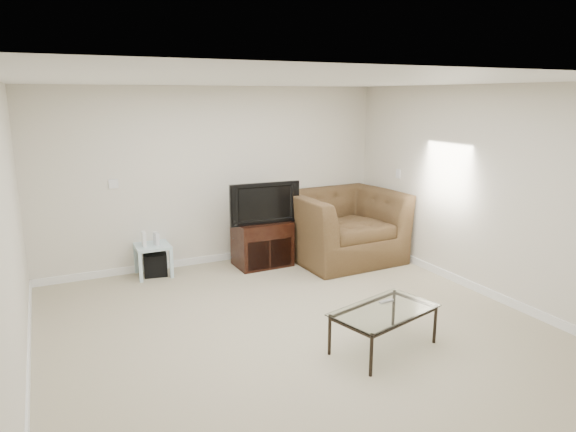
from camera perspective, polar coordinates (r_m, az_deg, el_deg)
name	(u,v)px	position (r m, az deg, el deg)	size (l,w,h in m)	color
floor	(295,328)	(5.48, 0.74, -12.37)	(5.00, 5.00, 0.00)	tan
ceiling	(295,81)	(4.94, 0.83, 14.78)	(5.00, 5.00, 0.00)	white
wall_back	(216,177)	(7.35, -7.95, 4.36)	(5.00, 0.02, 2.50)	silver
wall_left	(9,242)	(4.57, -28.57, -2.56)	(0.02, 5.00, 2.50)	silver
wall_right	(482,192)	(6.55, 20.78, 2.55)	(0.02, 5.00, 2.50)	silver
plate_back	(113,184)	(7.05, -18.83, 3.40)	(0.12, 0.02, 0.12)	white
plate_right_switch	(398,174)	(7.72, 12.15, 4.61)	(0.02, 0.09, 0.13)	white
plate_right_outlet	(408,241)	(7.68, 13.17, -2.73)	(0.02, 0.08, 0.12)	white
tv_stand	(262,243)	(7.31, -2.89, -3.06)	(0.76, 0.53, 0.64)	black
dvd_player	(263,230)	(7.21, -2.77, -1.53)	(0.39, 0.27, 0.05)	black
television	(263,202)	(7.13, -2.84, 1.56)	(0.93, 0.19, 0.58)	black
side_table	(153,260)	(7.14, -14.74, -4.77)	(0.44, 0.44, 0.43)	silver
subwoofer	(155,264)	(7.18, -14.53, -5.18)	(0.30, 0.30, 0.30)	black
game_console	(144,239)	(7.02, -15.72, -2.49)	(0.04, 0.14, 0.20)	white
game_case	(156,239)	(7.05, -14.43, -2.46)	(0.04, 0.12, 0.17)	silver
recliner	(343,215)	(7.51, 6.15, 0.15)	(1.55, 1.00, 1.35)	#4A321D
coffee_table	(384,329)	(5.08, 10.57, -12.26)	(1.02, 0.57, 0.40)	black
remote	(386,301)	(5.17, 10.86, -9.29)	(0.16, 0.04, 0.02)	#B2B2B7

